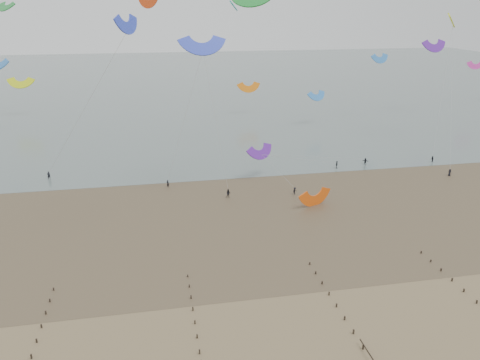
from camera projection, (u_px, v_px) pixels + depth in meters
name	position (u px, v px, depth m)	size (l,w,h in m)	color
ground	(310.00, 318.00, 57.32)	(500.00, 500.00, 0.00)	brown
sea_and_shore	(231.00, 208.00, 88.26)	(500.00, 665.00, 0.03)	#475654
kitesurfer_lead	(168.00, 184.00, 98.15)	(0.59, 0.38, 1.61)	black
kitesurfers	(319.00, 173.00, 104.11)	(90.28, 19.26, 1.82)	black
grounded_kite	(315.00, 205.00, 89.50)	(6.37, 3.34, 4.85)	#F0560F
kites_airborne	(165.00, 57.00, 130.59)	(247.52, 107.68, 37.08)	#078880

